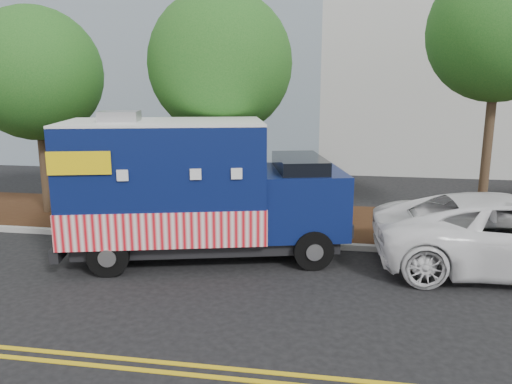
# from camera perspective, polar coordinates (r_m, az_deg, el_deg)

# --- Properties ---
(ground) EXTENTS (120.00, 120.00, 0.00)m
(ground) POSITION_cam_1_polar(r_m,az_deg,el_deg) (12.17, -4.98, -7.88)
(ground) COLOR black
(ground) RESTS_ON ground
(curb) EXTENTS (120.00, 0.18, 0.15)m
(curb) POSITION_cam_1_polar(r_m,az_deg,el_deg) (13.43, -3.50, -5.54)
(curb) COLOR #9E9E99
(curb) RESTS_ON ground
(mulch_strip) EXTENTS (120.00, 4.00, 0.15)m
(mulch_strip) POSITION_cam_1_polar(r_m,az_deg,el_deg) (15.39, -1.76, -3.16)
(mulch_strip) COLOR black
(mulch_strip) RESTS_ON ground
(centerline_near) EXTENTS (120.00, 0.10, 0.01)m
(centerline_near) POSITION_cam_1_polar(r_m,az_deg,el_deg) (8.34, -12.98, -18.24)
(centerline_near) COLOR gold
(centerline_near) RESTS_ON ground
(centerline_far) EXTENTS (120.00, 0.10, 0.01)m
(centerline_far) POSITION_cam_1_polar(r_m,az_deg,el_deg) (8.15, -13.68, -19.09)
(centerline_far) COLOR gold
(centerline_far) RESTS_ON ground
(tree_a) EXTENTS (4.00, 4.00, 6.46)m
(tree_a) POSITION_cam_1_polar(r_m,az_deg,el_deg) (16.88, -23.88, 12.20)
(tree_a) COLOR #38281C
(tree_a) RESTS_ON ground
(tree_b) EXTENTS (4.11, 4.11, 6.78)m
(tree_b) POSITION_cam_1_polar(r_m,az_deg,el_deg) (14.64, -4.12, 14.40)
(tree_b) COLOR #38281C
(tree_b) RESTS_ON ground
(tree_c) EXTENTS (3.82, 3.82, 7.48)m
(tree_c) POSITION_cam_1_polar(r_m,az_deg,el_deg) (15.55, 26.01, 16.18)
(tree_c) COLOR #38281C
(tree_c) RESTS_ON ground
(sign_post) EXTENTS (0.06, 0.06, 2.40)m
(sign_post) POSITION_cam_1_polar(r_m,az_deg,el_deg) (14.66, -18.17, -0.05)
(sign_post) COLOR #473828
(sign_post) RESTS_ON ground
(food_truck) EXTENTS (7.15, 4.05, 3.57)m
(food_truck) POSITION_cam_1_polar(r_m,az_deg,el_deg) (12.12, -7.45, -0.05)
(food_truck) COLOR black
(food_truck) RESTS_ON ground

